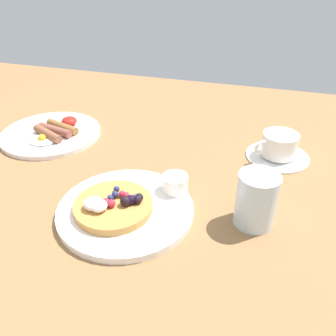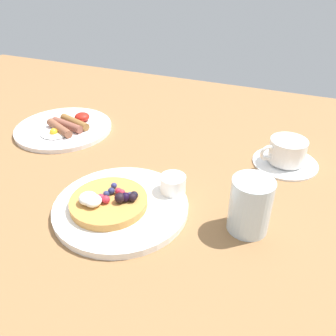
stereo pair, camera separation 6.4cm
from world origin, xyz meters
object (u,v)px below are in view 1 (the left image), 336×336
(syrup_ramekin, at_px, (175,183))
(coffee_cup, at_px, (279,144))
(pancake_plate, at_px, (126,210))
(coffee_saucer, at_px, (277,156))
(breakfast_plate, at_px, (51,134))
(water_glass, at_px, (256,200))

(syrup_ramekin, relative_size, coffee_cup, 0.52)
(pancake_plate, relative_size, coffee_saucer, 1.74)
(breakfast_plate, relative_size, coffee_cup, 2.62)
(pancake_plate, xyz_separation_m, breakfast_plate, (-0.31, 0.24, -0.00))
(syrup_ramekin, relative_size, breakfast_plate, 0.20)
(coffee_saucer, bearing_deg, water_glass, -98.54)
(breakfast_plate, relative_size, water_glass, 2.51)
(pancake_plate, height_order, water_glass, water_glass)
(coffee_cup, xyz_separation_m, water_glass, (-0.04, -0.25, 0.01))
(syrup_ramekin, distance_m, coffee_cup, 0.28)
(pancake_plate, xyz_separation_m, syrup_ramekin, (0.08, 0.08, 0.02))
(water_glass, bearing_deg, coffee_cup, 81.69)
(pancake_plate, xyz_separation_m, coffee_cup, (0.27, 0.29, 0.03))
(syrup_ramekin, distance_m, water_glass, 0.16)
(coffee_saucer, relative_size, water_glass, 1.44)
(pancake_plate, distance_m, syrup_ramekin, 0.11)
(breakfast_plate, xyz_separation_m, water_glass, (0.54, -0.19, 0.04))
(water_glass, bearing_deg, breakfast_plate, 160.09)
(coffee_saucer, xyz_separation_m, water_glass, (-0.04, -0.25, 0.05))
(breakfast_plate, bearing_deg, pancake_plate, -37.62)
(breakfast_plate, bearing_deg, water_glass, -19.91)
(coffee_cup, height_order, water_glass, water_glass)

